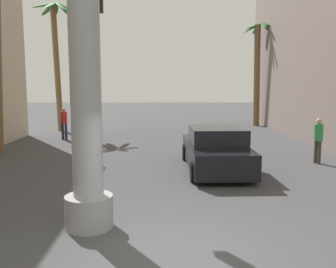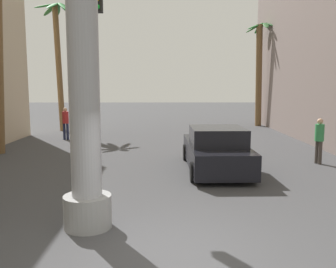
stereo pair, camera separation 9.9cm
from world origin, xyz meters
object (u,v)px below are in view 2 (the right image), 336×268
at_px(pedestrian_mid_right, 319,137).
at_px(palm_tree_far_left, 59,51).
at_px(car_lead, 216,151).
at_px(palm_tree_far_right, 260,65).
at_px(pedestrian_far_left, 66,121).

bearing_deg(pedestrian_mid_right, palm_tree_far_left, 140.84).
distance_m(car_lead, palm_tree_far_right, 15.32).
xyz_separation_m(car_lead, palm_tree_far_right, (4.96, 14.03, 3.67)).
distance_m(pedestrian_mid_right, pedestrian_far_left, 13.00).
xyz_separation_m(palm_tree_far_left, palm_tree_far_right, (13.57, 2.65, -0.75)).
height_order(car_lead, palm_tree_far_right, palm_tree_far_right).
distance_m(car_lead, pedestrian_mid_right, 4.22).
bearing_deg(palm_tree_far_right, pedestrian_far_left, -151.53).
height_order(car_lead, pedestrian_mid_right, pedestrian_mid_right).
height_order(palm_tree_far_left, pedestrian_far_left, palm_tree_far_left).
xyz_separation_m(palm_tree_far_left, pedestrian_mid_right, (12.69, -10.33, -4.10)).
bearing_deg(pedestrian_far_left, pedestrian_mid_right, -29.25).
bearing_deg(car_lead, palm_tree_far_left, 127.13).
height_order(pedestrian_mid_right, pedestrian_far_left, pedestrian_far_left).
relative_size(palm_tree_far_left, pedestrian_mid_right, 4.67).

